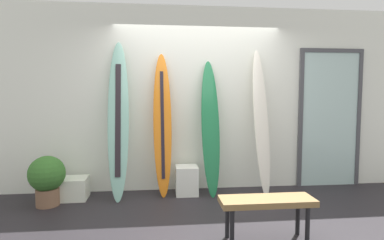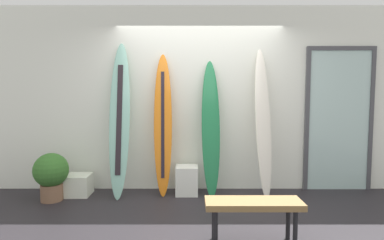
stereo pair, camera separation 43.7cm
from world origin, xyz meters
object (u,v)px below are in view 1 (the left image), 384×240
(surfboard_ivory, at_px, (261,121))
(bench, at_px, (267,204))
(display_block_left, at_px, (75,188))
(glass_door, at_px, (330,116))
(surfboard_emerald, at_px, (210,127))
(surfboard_seafoam, at_px, (118,121))
(surfboard_sunset, at_px, (162,125))
(potted_plant, at_px, (47,177))
(display_block_center, at_px, (187,180))

(surfboard_ivory, xyz_separation_m, bench, (-0.43, -1.47, -0.70))
(display_block_left, xyz_separation_m, glass_door, (3.91, 0.28, 0.98))
(surfboard_emerald, relative_size, display_block_left, 5.54)
(surfboard_seafoam, relative_size, surfboard_sunset, 1.08)
(glass_door, height_order, potted_plant, glass_door)
(display_block_left, bearing_deg, surfboard_seafoam, 0.70)
(surfboard_emerald, xyz_separation_m, display_block_left, (-1.93, -0.04, -0.84))
(glass_door, distance_m, potted_plant, 4.29)
(surfboard_ivory, bearing_deg, surfboard_seafoam, 179.84)
(display_block_left, distance_m, bench, 2.70)
(glass_door, bearing_deg, potted_plant, -172.97)
(display_block_center, relative_size, bench, 0.45)
(surfboard_sunset, distance_m, display_block_left, 1.51)
(surfboard_sunset, distance_m, display_block_center, 0.89)
(surfboard_emerald, distance_m, display_block_center, 0.85)
(surfboard_sunset, distance_m, bench, 1.96)
(surfboard_seafoam, xyz_separation_m, surfboard_sunset, (0.62, 0.06, -0.08))
(surfboard_ivory, xyz_separation_m, potted_plant, (-2.97, -0.23, -0.70))
(display_block_center, height_order, potted_plant, potted_plant)
(display_block_left, height_order, display_block_center, display_block_center)
(display_block_center, bearing_deg, display_block_left, -178.22)
(surfboard_emerald, xyz_separation_m, potted_plant, (-2.22, -0.27, -0.61))
(display_block_left, height_order, potted_plant, potted_plant)
(surfboard_sunset, xyz_separation_m, display_block_left, (-1.23, -0.07, -0.87))
(surfboard_seafoam, distance_m, surfboard_ivory, 2.07)
(surfboard_seafoam, bearing_deg, bench, -41.92)
(surfboard_seafoam, height_order, potted_plant, surfboard_seafoam)
(surfboard_emerald, bearing_deg, display_block_center, 178.03)
(surfboard_ivory, xyz_separation_m, display_block_center, (-1.10, 0.05, -0.87))
(surfboard_emerald, bearing_deg, surfboard_sunset, 177.28)
(glass_door, relative_size, bench, 2.34)
(display_block_center, bearing_deg, glass_door, 5.77)
(surfboard_ivory, height_order, potted_plant, surfboard_ivory)
(surfboard_ivory, bearing_deg, bench, -106.26)
(surfboard_emerald, bearing_deg, display_block_left, -178.90)
(display_block_left, bearing_deg, surfboard_sunset, 3.26)
(surfboard_emerald, bearing_deg, bench, -77.85)
(surfboard_emerald, xyz_separation_m, bench, (0.32, -1.50, -0.61))
(display_block_left, bearing_deg, surfboard_emerald, 1.10)
(surfboard_emerald, xyz_separation_m, display_block_center, (-0.35, 0.01, -0.78))
(bench, bearing_deg, potted_plant, 154.11)
(glass_door, bearing_deg, surfboard_emerald, -172.87)
(display_block_left, xyz_separation_m, bench, (2.25, -1.47, 0.22))
(surfboard_ivory, height_order, glass_door, glass_door)
(display_block_center, height_order, glass_door, glass_door)
(surfboard_sunset, bearing_deg, bench, -56.36)
(surfboard_sunset, height_order, display_block_center, surfboard_sunset)
(display_block_center, xyz_separation_m, glass_door, (2.32, 0.23, 0.92))
(surfboard_seafoam, xyz_separation_m, display_block_center, (0.97, 0.04, -0.89))
(surfboard_emerald, xyz_separation_m, glass_door, (1.97, 0.25, 0.14))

